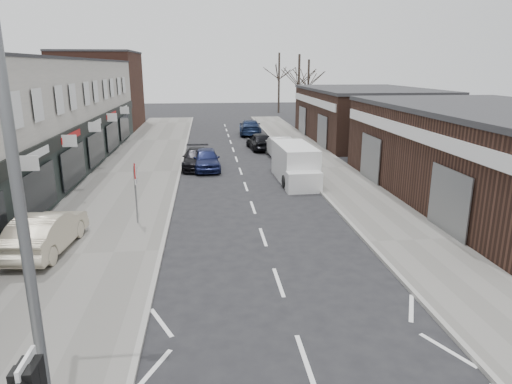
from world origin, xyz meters
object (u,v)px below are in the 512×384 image
object	(u,v)px
parked_car_left_a	(206,159)
parked_car_right_b	(260,141)
warning_sign	(135,175)
parked_car_left_b	(197,158)
street_lamp	(35,217)
parked_car_right_c	(250,127)
parked_car_right_a	(279,147)
white_van	(295,164)
sedan_on_pavement	(46,231)

from	to	relation	value
parked_car_left_a	parked_car_right_b	xyz separation A→B (m)	(4.40, 7.12, 0.01)
warning_sign	parked_car_left_b	world-z (taller)	warning_sign
street_lamp	warning_sign	distance (m)	13.04
warning_sign	parked_car_left_b	distance (m)	11.65
parked_car_left_b	parked_car_right_c	bearing A→B (deg)	72.47
parked_car_left_a	parked_car_right_b	bearing A→B (deg)	55.41
warning_sign	parked_car_left_a	xyz separation A→B (m)	(2.96, 10.69, -1.49)
parked_car_right_b	parked_car_left_a	bearing A→B (deg)	52.35
warning_sign	parked_car_right_a	bearing A→B (deg)	60.07
white_van	parked_car_left_a	xyz separation A→B (m)	(-5.23, 3.71, -0.30)
parked_car_left_a	parked_car_left_b	xyz separation A→B (m)	(-0.65, 0.63, -0.06)
sedan_on_pavement	parked_car_right_c	distance (m)	30.82
sedan_on_pavement	parked_car_left_b	distance (m)	15.03
parked_car_left_b	sedan_on_pavement	bearing A→B (deg)	-108.97
warning_sign	sedan_on_pavement	bearing A→B (deg)	-135.63
white_van	parked_car_left_a	bearing A→B (deg)	142.62
sedan_on_pavement	parked_car_left_b	size ratio (longest dim) A/B	0.99
sedan_on_pavement	parked_car_right_b	bearing A→B (deg)	-111.33
parked_car_left_a	parked_car_right_a	distance (m)	6.82
street_lamp	parked_car_right_a	distance (m)	28.86
parked_car_left_a	white_van	bearing A→B (deg)	-38.23
street_lamp	parked_car_right_a	size ratio (longest dim) A/B	1.73
parked_car_right_a	white_van	bearing A→B (deg)	85.80
sedan_on_pavement	parked_car_right_c	bearing A→B (deg)	-104.33
parked_car_left_a	warning_sign	bearing A→B (deg)	-108.36
parked_car_right_b	parked_car_right_c	world-z (taller)	parked_car_right_c
warning_sign	parked_car_left_a	distance (m)	11.19
parked_car_left_a	parked_car_right_c	size ratio (longest dim) A/B	0.81
white_van	parked_car_right_a	distance (m)	7.74
sedan_on_pavement	parked_car_left_b	world-z (taller)	sedan_on_pavement
parked_car_left_b	parked_car_right_b	size ratio (longest dim) A/B	1.07
sedan_on_pavement	parked_car_right_a	size ratio (longest dim) A/B	0.96
warning_sign	parked_car_left_b	size ratio (longest dim) A/B	0.60
sedan_on_pavement	parked_car_left_a	bearing A→B (deg)	-108.30
street_lamp	parked_car_left_b	xyz separation A→B (m)	(1.67, 24.12, -3.97)
parked_car_left_a	parked_car_right_c	bearing A→B (deg)	71.35
parked_car_left_b	parked_car_right_a	distance (m)	7.04
street_lamp	white_van	bearing A→B (deg)	69.10
parked_car_left_a	sedan_on_pavement	bearing A→B (deg)	-116.21
parked_car_right_b	parked_car_left_b	bearing A→B (deg)	46.19
warning_sign	parked_car_left_a	size ratio (longest dim) A/B	0.65
warning_sign	parked_car_left_a	bearing A→B (deg)	74.53
warning_sign	sedan_on_pavement	size ratio (longest dim) A/B	0.61
street_lamp	parked_car_left_a	distance (m)	23.93
street_lamp	sedan_on_pavement	xyz separation A→B (m)	(-3.49, 10.00, -3.77)
parked_car_right_a	street_lamp	bearing A→B (deg)	71.98
parked_car_left_b	parked_car_right_c	size ratio (longest dim) A/B	0.87
white_van	parked_car_right_c	world-z (taller)	white_van
warning_sign	white_van	size ratio (longest dim) A/B	0.48
warning_sign	parked_car_right_c	xyz separation A→B (m)	(7.36, 26.28, -1.45)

